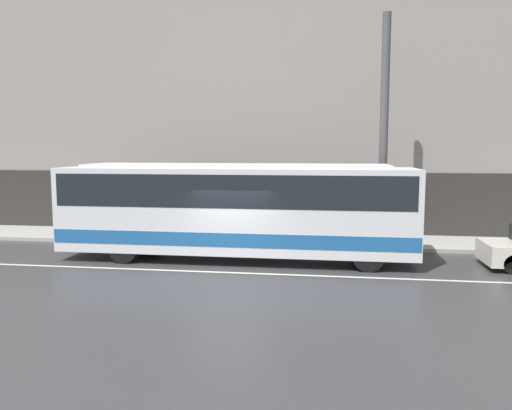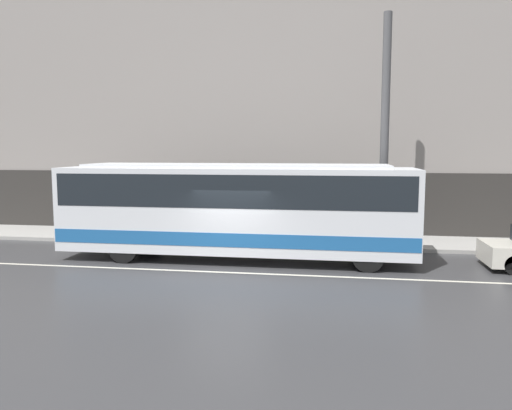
% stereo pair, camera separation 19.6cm
% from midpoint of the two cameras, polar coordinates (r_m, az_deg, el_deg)
% --- Properties ---
extents(ground_plane, '(60.00, 60.00, 0.00)m').
position_cam_midpoint_polar(ground_plane, '(15.58, -3.55, -7.72)').
color(ground_plane, '#38383A').
extents(sidewalk, '(60.00, 3.05, 0.14)m').
position_cam_midpoint_polar(sidewalk, '(20.88, -0.41, -3.87)').
color(sidewalk, '#A09E99').
rests_on(sidewalk, ground_plane).
extents(building_facade, '(60.00, 0.35, 13.14)m').
position_cam_midpoint_polar(building_facade, '(22.34, 0.25, 12.99)').
color(building_facade, gray).
rests_on(building_facade, ground_plane).
extents(lane_stripe, '(54.00, 0.14, 0.01)m').
position_cam_midpoint_polar(lane_stripe, '(15.58, -3.55, -7.70)').
color(lane_stripe, beige).
rests_on(lane_stripe, ground_plane).
extents(transit_bus, '(12.03, 2.60, 3.29)m').
position_cam_midpoint_polar(transit_bus, '(17.11, -2.66, -0.11)').
color(transit_bus, silver).
rests_on(transit_bus, ground_plane).
extents(utility_pole_near, '(0.32, 0.32, 8.60)m').
position_cam_midpoint_polar(utility_pole_near, '(19.32, 14.11, 8.13)').
color(utility_pole_near, '#4C4C4F').
rests_on(utility_pole_near, sidewalk).
extents(pedestrian_waiting, '(0.36, 0.36, 1.54)m').
position_cam_midpoint_polar(pedestrian_waiting, '(20.99, -8.07, -1.73)').
color(pedestrian_waiting, '#333338').
rests_on(pedestrian_waiting, sidewalk).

